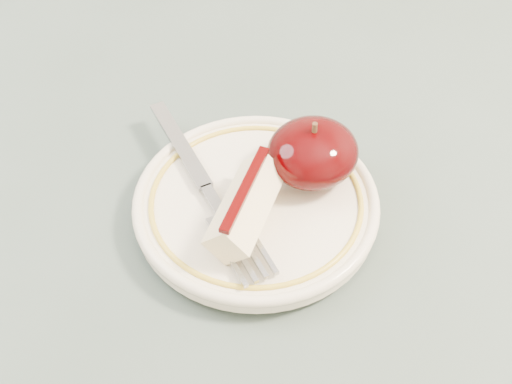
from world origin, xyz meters
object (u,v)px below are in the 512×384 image
table (209,294)px  plate (256,204)px  fork (207,188)px  apple_half (313,152)px

table → plate: plate is taller
table → fork: bearing=53.3°
plate → fork: bearing=137.7°
apple_half → table: bearing=178.0°
table → apple_half: bearing=-2.0°
plate → apple_half: bearing=4.1°
table → fork: 0.11m
plate → apple_half: apple_half is taller
table → apple_half: size_ratio=12.57×
apple_half → plate: bearing=-175.9°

